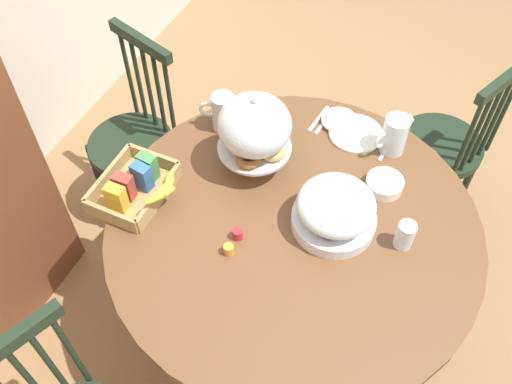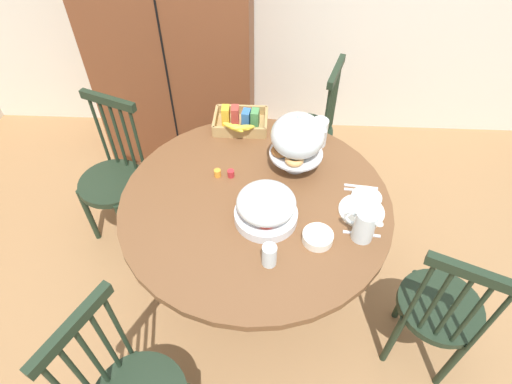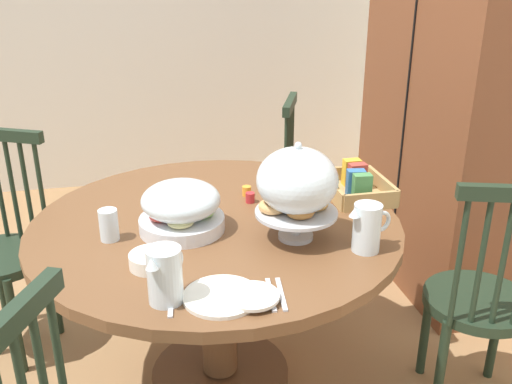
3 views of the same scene
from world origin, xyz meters
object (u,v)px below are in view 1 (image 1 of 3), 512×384
(windsor_chair_far_side, at_px, (135,142))
(cereal_bowl, at_px, (384,184))
(cereal_basket, at_px, (137,186))
(china_plate_large, at_px, (356,134))
(drinking_glass, at_px, (405,235))
(fruit_platter_covered, at_px, (335,210))
(pastry_stand_with_dome, at_px, (254,128))
(windsor_chair_facing_door, at_px, (444,148))
(dining_table, at_px, (291,251))
(milk_pitcher, at_px, (223,113))
(china_plate_small, at_px, (340,120))
(orange_juice_pitcher, at_px, (394,136))

(windsor_chair_far_side, distance_m, cereal_bowl, 1.21)
(cereal_basket, xyz_separation_m, china_plate_large, (0.63, -0.63, -0.04))
(cereal_basket, relative_size, drinking_glass, 2.87)
(fruit_platter_covered, xyz_separation_m, china_plate_large, (0.46, 0.07, -0.08))
(windsor_chair_far_side, relative_size, fruit_platter_covered, 3.25)
(pastry_stand_with_dome, distance_m, drinking_glass, 0.65)
(china_plate_large, bearing_deg, cereal_bowl, -140.34)
(windsor_chair_facing_door, xyz_separation_m, pastry_stand_with_dome, (-0.69, 0.65, 0.48))
(dining_table, height_order, drinking_glass, drinking_glass)
(pastry_stand_with_dome, height_order, milk_pitcher, pastry_stand_with_dome)
(windsor_chair_facing_door, relative_size, milk_pitcher, 5.67)
(dining_table, xyz_separation_m, china_plate_small, (0.55, 0.02, 0.20))
(orange_juice_pitcher, height_order, china_plate_small, orange_juice_pitcher)
(milk_pitcher, distance_m, cereal_bowl, 0.69)
(dining_table, height_order, china_plate_small, china_plate_small)
(dining_table, height_order, orange_juice_pitcher, orange_juice_pitcher)
(pastry_stand_with_dome, height_order, china_plate_small, pastry_stand_with_dome)
(fruit_platter_covered, height_order, china_plate_small, fruit_platter_covered)
(dining_table, xyz_separation_m, cereal_bowl, (0.29, -0.24, 0.21))
(pastry_stand_with_dome, relative_size, milk_pitcher, 2.00)
(china_plate_large, bearing_deg, cereal_basket, 134.98)
(dining_table, height_order, cereal_bowl, cereal_bowl)
(pastry_stand_with_dome, relative_size, cereal_bowl, 2.46)
(cereal_basket, relative_size, china_plate_small, 2.11)
(china_plate_small, bearing_deg, orange_juice_pitcher, -102.87)
(drinking_glass, bearing_deg, windsor_chair_facing_door, -2.35)
(milk_pitcher, distance_m, drinking_glass, 0.86)
(china_plate_small, height_order, drinking_glass, drinking_glass)
(windsor_chair_facing_door, bearing_deg, china_plate_large, 136.99)
(dining_table, xyz_separation_m, fruit_platter_covered, (0.05, -0.13, 0.27))
(windsor_chair_facing_door, height_order, fruit_platter_covered, windsor_chair_facing_door)
(cereal_basket, bearing_deg, pastry_stand_with_dome, -46.12)
(pastry_stand_with_dome, bearing_deg, milk_pitcher, 56.48)
(windsor_chair_facing_door, xyz_separation_m, cereal_basket, (-1.01, 0.98, 0.33))
(dining_table, relative_size, orange_juice_pitcher, 8.20)
(windsor_chair_facing_door, relative_size, pastry_stand_with_dome, 2.83)
(windsor_chair_facing_door, relative_size, orange_juice_pitcher, 5.91)
(windsor_chair_far_side, relative_size, cereal_bowl, 6.96)
(china_plate_large, height_order, cereal_bowl, cereal_bowl)
(dining_table, xyz_separation_m, pastry_stand_with_dome, (0.20, 0.25, 0.38))
(cereal_bowl, xyz_separation_m, drinking_glass, (-0.22, -0.13, 0.03))
(cereal_basket, bearing_deg, windsor_chair_facing_door, -44.29)
(windsor_chair_far_side, relative_size, orange_juice_pitcher, 5.91)
(drinking_glass, bearing_deg, windsor_chair_far_side, 79.60)
(orange_juice_pitcher, bearing_deg, drinking_glass, -158.52)
(fruit_platter_covered, relative_size, china_plate_small, 2.00)
(milk_pitcher, bearing_deg, windsor_chair_far_side, 91.71)
(windsor_chair_far_side, bearing_deg, dining_table, -108.77)
(windsor_chair_facing_door, height_order, orange_juice_pitcher, windsor_chair_facing_door)
(cereal_basket, height_order, drinking_glass, cereal_basket)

